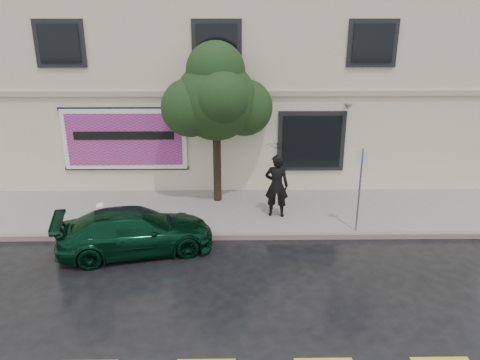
{
  "coord_description": "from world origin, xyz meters",
  "views": [
    {
      "loc": [
        0.54,
        -10.57,
        6.19
      ],
      "look_at": [
        0.71,
        2.2,
        1.55
      ],
      "focal_mm": 35.0,
      "sensor_mm": 36.0,
      "label": 1
    }
  ],
  "objects_px": {
    "pedestrian": "(277,186)",
    "fire_hydrant": "(101,217)",
    "car": "(136,231)",
    "street_tree": "(216,101)"
  },
  "relations": [
    {
      "from": "car",
      "to": "pedestrian",
      "type": "distance_m",
      "value": 4.46
    },
    {
      "from": "car",
      "to": "street_tree",
      "type": "distance_m",
      "value": 4.87
    },
    {
      "from": "fire_hydrant",
      "to": "pedestrian",
      "type": "bearing_deg",
      "value": 31.66
    },
    {
      "from": "car",
      "to": "fire_hydrant",
      "type": "height_order",
      "value": "car"
    },
    {
      "from": "pedestrian",
      "to": "fire_hydrant",
      "type": "xyz_separation_m",
      "value": [
        -5.14,
        -0.99,
        -0.58
      ]
    },
    {
      "from": "car",
      "to": "pedestrian",
      "type": "relative_size",
      "value": 2.07
    },
    {
      "from": "pedestrian",
      "to": "street_tree",
      "type": "height_order",
      "value": "street_tree"
    },
    {
      "from": "car",
      "to": "street_tree",
      "type": "relative_size",
      "value": 0.89
    },
    {
      "from": "pedestrian",
      "to": "fire_hydrant",
      "type": "distance_m",
      "value": 5.27
    },
    {
      "from": "pedestrian",
      "to": "street_tree",
      "type": "xyz_separation_m",
      "value": [
        -1.86,
        1.31,
        2.37
      ]
    }
  ]
}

